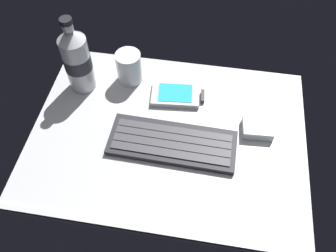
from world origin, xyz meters
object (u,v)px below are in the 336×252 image
Objects in this scene: juice_cup at (129,68)px; water_bottle at (77,60)px; handheld_device at (178,95)px; keyboard at (172,143)px; charger_block at (258,128)px.

juice_cup is 0.41× the size of water_bottle.
keyboard is at bearing -86.84° from handheld_device.
juice_cup is at bearing 160.67° from charger_block.
keyboard is 14.47cm from handheld_device.
water_bottle reaches higher than juice_cup.
juice_cup is 13.19cm from water_bottle.
charger_block is at bearing 20.00° from keyboard.
water_bottle is at bearing 170.34° from charger_block.
keyboard is at bearing -160.00° from charger_block.
charger_block is at bearing -9.66° from water_bottle.
handheld_device is 21.30cm from charger_block.
handheld_device is at bearing -17.39° from juice_cup.
handheld_device is 1.90× the size of charger_block.
charger_block is at bearing -20.58° from handheld_device.
handheld_device is 14.23cm from juice_cup.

